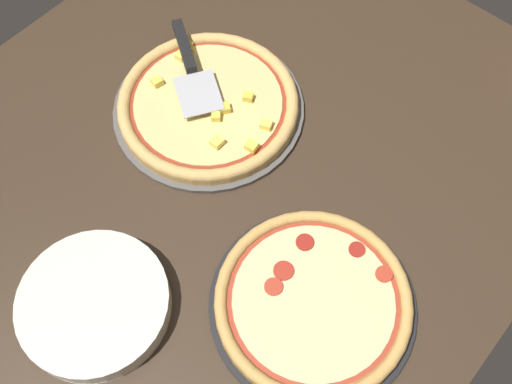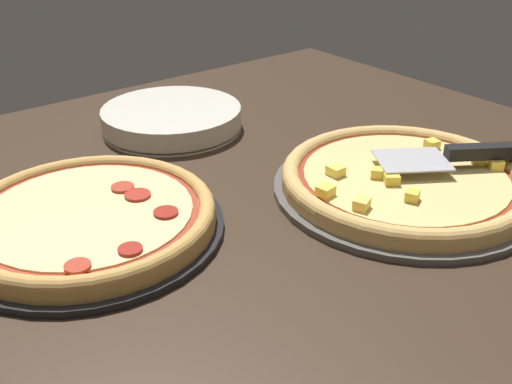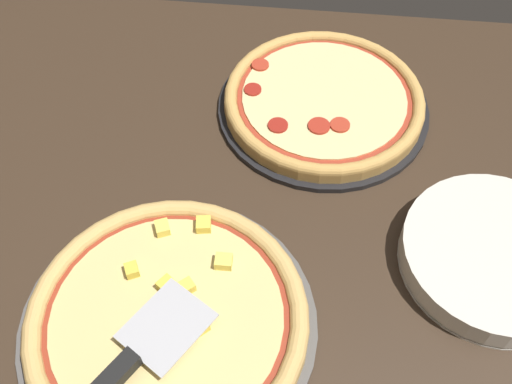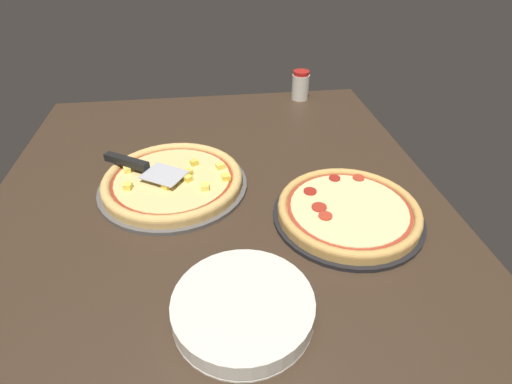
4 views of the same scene
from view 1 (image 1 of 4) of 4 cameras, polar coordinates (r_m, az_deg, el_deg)
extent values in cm
cube|color=#38281C|center=(118.89, -1.93, 3.05)|extent=(131.51, 114.97, 3.60)
cylinder|color=#565451|center=(123.30, -4.52, 7.90)|extent=(38.81, 38.81, 1.00)
cylinder|color=#DBAD60|center=(122.27, -4.56, 8.25)|extent=(36.48, 36.48, 1.58)
torus|color=#DBAD60|center=(121.64, -4.59, 8.48)|extent=(36.48, 36.48, 2.54)
cylinder|color=maroon|center=(121.58, -4.59, 8.50)|extent=(31.71, 31.71, 0.15)
cylinder|color=#E5C67A|center=(121.48, -4.59, 8.53)|extent=(29.91, 29.91, 0.40)
cube|color=yellow|center=(119.29, -2.97, 8.01)|extent=(2.83, 2.86, 1.41)
cube|color=#F4D64C|center=(114.05, -0.43, 4.38)|extent=(2.35, 2.47, 1.41)
cube|color=yellow|center=(120.74, -0.75, 9.04)|extent=(2.38, 2.47, 1.41)
cube|color=#F4D64C|center=(118.15, -3.83, 7.18)|extent=(2.46, 2.46, 1.41)
cube|color=#F9E05B|center=(116.84, 0.96, 6.45)|extent=(2.58, 2.73, 1.41)
cube|color=#F4D64C|center=(124.73, -9.41, 10.33)|extent=(2.31, 2.31, 1.41)
cube|color=#F9E05B|center=(128.43, -7.18, 12.75)|extent=(2.38, 2.22, 1.41)
cube|color=#F9E05B|center=(114.80, -3.72, 4.77)|extent=(2.33, 2.10, 1.41)
cube|color=#F4D64C|center=(129.65, -6.42, 13.48)|extent=(2.73, 2.73, 1.41)
cube|color=#F4D64C|center=(119.68, -6.49, 7.84)|extent=(2.87, 2.85, 1.41)
cylinder|color=black|center=(104.50, 5.38, -10.65)|extent=(35.56, 35.56, 1.00)
cylinder|color=tan|center=(103.14, 5.44, -10.41)|extent=(33.43, 33.43, 1.89)
torus|color=tan|center=(102.24, 5.49, -10.24)|extent=(33.43, 33.43, 2.12)
cylinder|color=#A33823|center=(102.17, 5.49, -10.23)|extent=(29.05, 29.05, 0.15)
cylinder|color=beige|center=(102.05, 5.50, -10.21)|extent=(27.41, 27.41, 0.40)
cylinder|color=#AD2D1E|center=(103.01, 2.64, -7.49)|extent=(3.55, 3.55, 0.40)
cylinder|color=#B73823|center=(104.98, 12.10, -7.65)|extent=(3.00, 3.00, 0.40)
cylinder|color=maroon|center=(105.82, 9.58, -5.41)|extent=(2.90, 2.90, 0.40)
cylinder|color=maroon|center=(105.24, 4.67, -4.79)|extent=(3.22, 3.22, 0.40)
cylinder|color=#B73823|center=(101.97, 1.68, -9.00)|extent=(3.19, 3.19, 0.40)
cube|color=#B7B7BC|center=(120.78, -5.51, 9.33)|extent=(12.47, 13.10, 0.24)
cube|color=black|center=(127.75, -6.85, 13.62)|extent=(9.15, 12.62, 2.00)
cylinder|color=silver|center=(107.60, -14.92, -10.55)|extent=(25.62, 25.62, 0.70)
cylinder|color=silver|center=(106.95, -15.00, -10.44)|extent=(25.62, 25.62, 0.70)
cylinder|color=silver|center=(106.30, -15.09, -10.32)|extent=(25.62, 25.62, 0.70)
cylinder|color=silver|center=(105.66, -15.18, -10.20)|extent=(25.62, 25.62, 0.70)
cylinder|color=silver|center=(105.02, -15.27, -10.08)|extent=(25.62, 25.62, 0.70)
cylinder|color=silver|center=(104.37, -15.36, -9.96)|extent=(25.62, 25.62, 0.70)
camera|label=2|loc=(1.13, 41.36, 15.59)|focal=42.00mm
camera|label=3|loc=(0.96, -34.70, 38.39)|focal=42.00mm
camera|label=4|loc=(0.72, -60.51, -15.73)|focal=28.00mm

